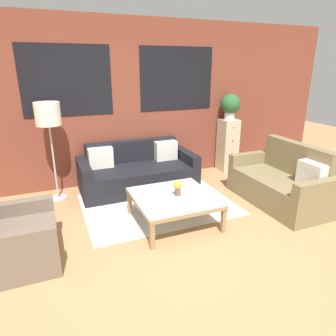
{
  "coord_description": "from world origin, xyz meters",
  "views": [
    {
      "loc": [
        -1.35,
        -2.74,
        2.03
      ],
      "look_at": [
        0.3,
        1.24,
        0.55
      ],
      "focal_mm": 32.0,
      "sensor_mm": 36.0,
      "label": 1
    }
  ],
  "objects_px": {
    "coffee_table": "(174,199)",
    "potted_plant": "(230,105)",
    "settee_vintage": "(282,184)",
    "couch_dark": "(138,172)",
    "armchair_corner": "(13,240)",
    "drawer_cabinet": "(228,145)",
    "flower_vase": "(178,187)",
    "floor_lamp": "(48,118)"
  },
  "relations": [
    {
      "from": "armchair_corner",
      "to": "potted_plant",
      "type": "relative_size",
      "value": 1.81
    },
    {
      "from": "settee_vintage",
      "to": "floor_lamp",
      "type": "relative_size",
      "value": 1.03
    },
    {
      "from": "coffee_table",
      "to": "flower_vase",
      "type": "height_order",
      "value": "flower_vase"
    },
    {
      "from": "floor_lamp",
      "to": "potted_plant",
      "type": "distance_m",
      "value": 3.29
    },
    {
      "from": "armchair_corner",
      "to": "flower_vase",
      "type": "distance_m",
      "value": 2.0
    },
    {
      "from": "armchair_corner",
      "to": "drawer_cabinet",
      "type": "distance_m",
      "value": 4.2
    },
    {
      "from": "settee_vintage",
      "to": "potted_plant",
      "type": "bearing_deg",
      "value": 86.89
    },
    {
      "from": "settee_vintage",
      "to": "coffee_table",
      "type": "bearing_deg",
      "value": 178.22
    },
    {
      "from": "settee_vintage",
      "to": "coffee_table",
      "type": "relative_size",
      "value": 1.51
    },
    {
      "from": "armchair_corner",
      "to": "coffee_table",
      "type": "distance_m",
      "value": 1.93
    },
    {
      "from": "settee_vintage",
      "to": "potted_plant",
      "type": "relative_size",
      "value": 3.21
    },
    {
      "from": "armchair_corner",
      "to": "floor_lamp",
      "type": "relative_size",
      "value": 0.58
    },
    {
      "from": "coffee_table",
      "to": "drawer_cabinet",
      "type": "relative_size",
      "value": 1.0
    },
    {
      "from": "coffee_table",
      "to": "floor_lamp",
      "type": "relative_size",
      "value": 0.68
    },
    {
      "from": "drawer_cabinet",
      "to": "potted_plant",
      "type": "bearing_deg",
      "value": 90.0
    },
    {
      "from": "coffee_table",
      "to": "drawer_cabinet",
      "type": "distance_m",
      "value": 2.48
    },
    {
      "from": "couch_dark",
      "to": "flower_vase",
      "type": "relative_size",
      "value": 9.31
    },
    {
      "from": "coffee_table",
      "to": "couch_dark",
      "type": "bearing_deg",
      "value": 93.55
    },
    {
      "from": "settee_vintage",
      "to": "flower_vase",
      "type": "xyz_separation_m",
      "value": [
        -1.73,
        0.05,
        0.21
      ]
    },
    {
      "from": "floor_lamp",
      "to": "armchair_corner",
      "type": "bearing_deg",
      "value": -108.04
    },
    {
      "from": "settee_vintage",
      "to": "armchair_corner",
      "type": "distance_m",
      "value": 3.71
    },
    {
      "from": "armchair_corner",
      "to": "drawer_cabinet",
      "type": "bearing_deg",
      "value": 24.93
    },
    {
      "from": "settee_vintage",
      "to": "potted_plant",
      "type": "height_order",
      "value": "potted_plant"
    },
    {
      "from": "drawer_cabinet",
      "to": "armchair_corner",
      "type": "bearing_deg",
      "value": -155.07
    },
    {
      "from": "coffee_table",
      "to": "flower_vase",
      "type": "relative_size",
      "value": 4.93
    },
    {
      "from": "coffee_table",
      "to": "flower_vase",
      "type": "distance_m",
      "value": 0.18
    },
    {
      "from": "floor_lamp",
      "to": "drawer_cabinet",
      "type": "height_order",
      "value": "floor_lamp"
    },
    {
      "from": "coffee_table",
      "to": "potted_plant",
      "type": "xyz_separation_m",
      "value": [
        1.88,
        1.61,
        0.97
      ]
    },
    {
      "from": "drawer_cabinet",
      "to": "potted_plant",
      "type": "height_order",
      "value": "potted_plant"
    },
    {
      "from": "settee_vintage",
      "to": "armchair_corner",
      "type": "bearing_deg",
      "value": -178.39
    },
    {
      "from": "settee_vintage",
      "to": "armchair_corner",
      "type": "height_order",
      "value": "settee_vintage"
    },
    {
      "from": "drawer_cabinet",
      "to": "flower_vase",
      "type": "distance_m",
      "value": 2.43
    },
    {
      "from": "couch_dark",
      "to": "coffee_table",
      "type": "height_order",
      "value": "couch_dark"
    },
    {
      "from": "couch_dark",
      "to": "armchair_corner",
      "type": "distance_m",
      "value": 2.39
    },
    {
      "from": "coffee_table",
      "to": "potted_plant",
      "type": "distance_m",
      "value": 2.65
    },
    {
      "from": "couch_dark",
      "to": "coffee_table",
      "type": "xyz_separation_m",
      "value": [
        0.08,
        -1.37,
        0.06
      ]
    },
    {
      "from": "settee_vintage",
      "to": "flower_vase",
      "type": "relative_size",
      "value": 7.46
    },
    {
      "from": "potted_plant",
      "to": "coffee_table",
      "type": "bearing_deg",
      "value": -139.44
    },
    {
      "from": "potted_plant",
      "to": "flower_vase",
      "type": "relative_size",
      "value": 2.32
    },
    {
      "from": "coffee_table",
      "to": "floor_lamp",
      "type": "bearing_deg",
      "value": 134.62
    },
    {
      "from": "settee_vintage",
      "to": "drawer_cabinet",
      "type": "xyz_separation_m",
      "value": [
        0.09,
        1.66,
        0.21
      ]
    },
    {
      "from": "couch_dark",
      "to": "settee_vintage",
      "type": "bearing_deg",
      "value": -37.25
    }
  ]
}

